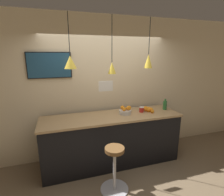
# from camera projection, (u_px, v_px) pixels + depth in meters

# --- Properties ---
(ground_plane) EXTENTS (14.00, 14.00, 0.00)m
(ground_plane) POSITION_uv_depth(u_px,v_px,m) (124.00, 184.00, 2.98)
(ground_plane) COLOR #756047
(back_wall) EXTENTS (8.00, 0.06, 2.90)m
(back_wall) POSITION_uv_depth(u_px,v_px,m) (105.00, 88.00, 3.69)
(back_wall) COLOR beige
(back_wall) RESTS_ON ground_plane
(service_counter) EXTENTS (2.68, 0.74, 1.00)m
(service_counter) POSITION_uv_depth(u_px,v_px,m) (112.00, 139.00, 3.47)
(service_counter) COLOR black
(service_counter) RESTS_ON ground_plane
(bar_stool) EXTENTS (0.46, 0.46, 0.76)m
(bar_stool) POSITION_uv_depth(u_px,v_px,m) (115.00, 167.00, 2.75)
(bar_stool) COLOR #B7B7BC
(bar_stool) RESTS_ON ground_plane
(fruit_bowl) EXTENTS (0.25, 0.25, 0.16)m
(fruit_bowl) POSITION_uv_depth(u_px,v_px,m) (125.00, 111.00, 3.45)
(fruit_bowl) COLOR beige
(fruit_bowl) RESTS_ON service_counter
(orange_pile) EXTENTS (0.18, 0.30, 0.08)m
(orange_pile) POSITION_uv_depth(u_px,v_px,m) (148.00, 109.00, 3.61)
(orange_pile) COLOR orange
(orange_pile) RESTS_ON service_counter
(juice_bottle) EXTENTS (0.08, 0.08, 0.23)m
(juice_bottle) POSITION_uv_depth(u_px,v_px,m) (165.00, 105.00, 3.70)
(juice_bottle) COLOR #286B33
(juice_bottle) RESTS_ON service_counter
(spread_jar) EXTENTS (0.09, 0.09, 0.11)m
(spread_jar) POSITION_uv_depth(u_px,v_px,m) (141.00, 109.00, 3.55)
(spread_jar) COLOR red
(spread_jar) RESTS_ON service_counter
(pendant_lamp_left) EXTENTS (0.21, 0.21, 0.89)m
(pendant_lamp_left) POSITION_uv_depth(u_px,v_px,m) (70.00, 62.00, 2.89)
(pendant_lamp_left) COLOR black
(pendant_lamp_middle) EXTENTS (0.15, 0.15, 1.00)m
(pendant_lamp_middle) POSITION_uv_depth(u_px,v_px,m) (112.00, 67.00, 3.13)
(pendant_lamp_middle) COLOR black
(pendant_lamp_right) EXTENTS (0.16, 0.16, 0.91)m
(pendant_lamp_right) POSITION_uv_depth(u_px,v_px,m) (148.00, 61.00, 3.32)
(pendant_lamp_right) COLOR black
(mounted_tv) EXTENTS (0.78, 0.04, 0.48)m
(mounted_tv) POSITION_uv_depth(u_px,v_px,m) (49.00, 65.00, 3.20)
(mounted_tv) COLOR black
(hanging_menu_board) EXTENTS (0.24, 0.01, 0.17)m
(hanging_menu_board) POSITION_uv_depth(u_px,v_px,m) (106.00, 86.00, 2.87)
(hanging_menu_board) COLOR white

